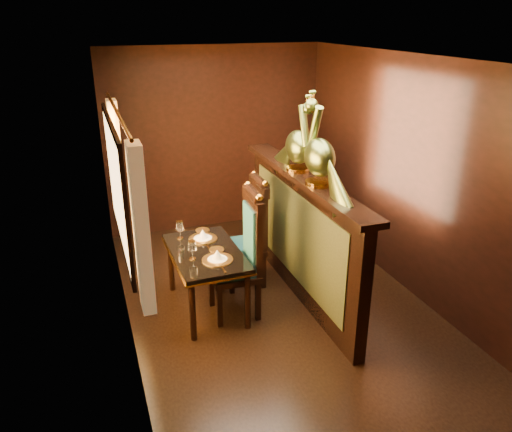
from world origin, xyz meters
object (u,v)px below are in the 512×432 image
object	(u,v)px
dining_table	(205,256)
peacock_right	(299,132)
chair_right	(252,228)
peacock_left	(320,141)
chair_left	(245,250)

from	to	relation	value
dining_table	peacock_right	bearing A→B (deg)	3.74
dining_table	chair_right	xyz separation A→B (m)	(0.63, 0.37, 0.06)
peacock_left	chair_right	bearing A→B (deg)	117.41
dining_table	peacock_left	xyz separation A→B (m)	(1.03, -0.39, 1.19)
dining_table	peacock_right	world-z (taller)	peacock_right
chair_left	peacock_left	world-z (taller)	peacock_left
dining_table	peacock_right	size ratio (longest dim) A/B	1.41
chair_right	peacock_left	distance (m)	1.42
dining_table	chair_right	world-z (taller)	chair_right
chair_left	peacock_right	world-z (taller)	peacock_right
chair_left	chair_right	size ratio (longest dim) A/B	1.06
dining_table	chair_left	bearing A→B (deg)	-28.73
peacock_right	dining_table	bearing A→B (deg)	-175.05
peacock_left	peacock_right	xyz separation A→B (m)	(0.00, 0.48, -0.02)
peacock_left	peacock_right	bearing A→B (deg)	90.00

